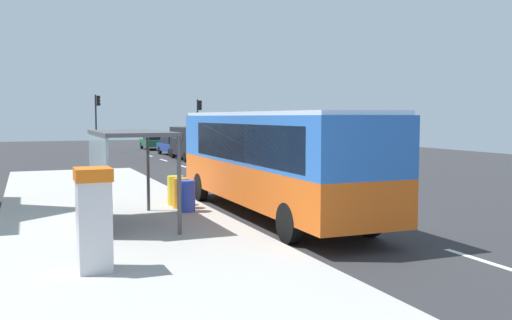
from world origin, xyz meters
The scene contains 21 objects.
ground_plane centered at (0.00, 14.00, -0.02)m, with size 56.00×92.00×0.04m, color #2D2D30.
sidewalk_platform centered at (-6.40, 2.00, 0.09)m, with size 6.20×30.00×0.18m, color #ADAAA3.
lane_stripe_seg_0 centered at (0.25, -6.00, 0.01)m, with size 0.16×2.20×0.01m, color silver.
lane_stripe_seg_1 centered at (0.25, -1.00, 0.01)m, with size 0.16×2.20×0.01m, color silver.
lane_stripe_seg_2 centered at (0.25, 4.00, 0.01)m, with size 0.16×2.20×0.01m, color silver.
lane_stripe_seg_3 centered at (0.25, 9.00, 0.01)m, with size 0.16×2.20×0.01m, color silver.
lane_stripe_seg_4 centered at (0.25, 14.00, 0.01)m, with size 0.16×2.20×0.01m, color silver.
lane_stripe_seg_5 centered at (0.25, 19.00, 0.01)m, with size 0.16×2.20×0.01m, color silver.
lane_stripe_seg_6 centered at (0.25, 24.00, 0.01)m, with size 0.16×2.20×0.01m, color silver.
lane_stripe_seg_7 centered at (0.25, 29.00, 0.01)m, with size 0.16×2.20×0.01m, color silver.
bus centered at (-1.71, 0.75, 1.84)m, with size 2.59×11.02×3.21m.
white_van centered at (2.20, 23.82, 1.34)m, with size 2.13×5.25×2.30m.
sedan_near centered at (2.30, 29.10, 0.79)m, with size 2.03×4.49×1.52m.
sedan_far centered at (2.30, 37.22, 0.79)m, with size 1.89×4.42×1.52m.
ticket_machine centered at (-7.55, -4.35, 1.17)m, with size 0.66×0.76×1.94m.
recycling_bin_blue centered at (-4.20, 1.47, 0.66)m, with size 0.52×0.52×0.95m, color blue.
recycling_bin_orange centered at (-4.20, 2.17, 0.66)m, with size 0.52×0.52×0.95m, color orange.
recycling_bin_yellow centered at (-4.20, 2.87, 0.66)m, with size 0.52×0.52×0.95m, color yellow.
traffic_light_near_side centered at (5.51, 33.18, 3.05)m, with size 0.49×0.28×4.56m.
traffic_light_far_side centered at (-3.10, 33.98, 3.25)m, with size 0.49×0.28×4.89m.
bus_shelter centered at (-6.41, 0.15, 2.10)m, with size 1.80×4.00×2.50m.
Camera 1 is at (-8.69, -15.19, 3.07)m, focal length 39.83 mm.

